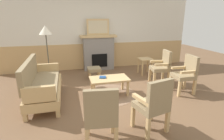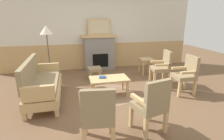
{
  "view_description": "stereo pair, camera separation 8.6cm",
  "coord_description": "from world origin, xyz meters",
  "px_view_note": "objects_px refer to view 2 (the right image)",
  "views": [
    {
      "loc": [
        -1.13,
        -4.05,
        1.92
      ],
      "look_at": [
        0.0,
        0.35,
        0.55
      ],
      "focal_mm": 28.56,
      "sensor_mm": 36.0,
      "label": 1
    },
    {
      "loc": [
        -1.05,
        -4.07,
        1.92
      ],
      "look_at": [
        0.0,
        0.35,
        0.55
      ],
      "focal_mm": 28.56,
      "sensor_mm": 36.0,
      "label": 2
    }
  ],
  "objects_px": {
    "book_on_table": "(102,77)",
    "footstool": "(95,70)",
    "fireplace": "(100,52)",
    "armchair_front_center": "(98,114)",
    "couch": "(42,84)",
    "armchair_near_fireplace": "(186,73)",
    "armchair_front_left": "(152,104)",
    "coffee_table": "(109,80)",
    "floor_lamp_by_couch": "(46,34)",
    "side_table": "(146,62)",
    "framed_picture": "(99,27)",
    "armchair_by_window_left": "(163,66)"
  },
  "relations": [
    {
      "from": "coffee_table",
      "to": "armchair_front_center",
      "type": "xyz_separation_m",
      "value": [
        -0.56,
        -1.79,
        0.15
      ]
    },
    {
      "from": "fireplace",
      "to": "side_table",
      "type": "height_order",
      "value": "fireplace"
    },
    {
      "from": "footstool",
      "to": "side_table",
      "type": "relative_size",
      "value": 0.73
    },
    {
      "from": "coffee_table",
      "to": "side_table",
      "type": "distance_m",
      "value": 2.07
    },
    {
      "from": "armchair_near_fireplace",
      "to": "footstool",
      "type": "bearing_deg",
      "value": 141.94
    },
    {
      "from": "armchair_front_left",
      "to": "floor_lamp_by_couch",
      "type": "relative_size",
      "value": 0.58
    },
    {
      "from": "fireplace",
      "to": "armchair_by_window_left",
      "type": "xyz_separation_m",
      "value": [
        1.54,
        -1.89,
        -0.11
      ]
    },
    {
      "from": "armchair_front_left",
      "to": "armchair_front_center",
      "type": "distance_m",
      "value": 0.92
    },
    {
      "from": "side_table",
      "to": "fireplace",
      "type": "bearing_deg",
      "value": 146.06
    },
    {
      "from": "coffee_table",
      "to": "book_on_table",
      "type": "bearing_deg",
      "value": 158.28
    },
    {
      "from": "framed_picture",
      "to": "fireplace",
      "type": "bearing_deg",
      "value": -90.0
    },
    {
      "from": "couch",
      "to": "armchair_near_fireplace",
      "type": "height_order",
      "value": "same"
    },
    {
      "from": "fireplace",
      "to": "floor_lamp_by_couch",
      "type": "height_order",
      "value": "floor_lamp_by_couch"
    },
    {
      "from": "couch",
      "to": "coffee_table",
      "type": "relative_size",
      "value": 1.88
    },
    {
      "from": "fireplace",
      "to": "coffee_table",
      "type": "distance_m",
      "value": 2.32
    },
    {
      "from": "couch",
      "to": "footstool",
      "type": "xyz_separation_m",
      "value": [
        1.41,
        1.26,
        -0.11
      ]
    },
    {
      "from": "book_on_table",
      "to": "armchair_near_fireplace",
      "type": "relative_size",
      "value": 0.17
    },
    {
      "from": "book_on_table",
      "to": "armchair_by_window_left",
      "type": "xyz_separation_m",
      "value": [
        1.85,
        0.35,
        0.08
      ]
    },
    {
      "from": "armchair_by_window_left",
      "to": "armchair_front_left",
      "type": "relative_size",
      "value": 1.0
    },
    {
      "from": "framed_picture",
      "to": "armchair_by_window_left",
      "type": "relative_size",
      "value": 0.82
    },
    {
      "from": "fireplace",
      "to": "armchair_front_center",
      "type": "relative_size",
      "value": 1.33
    },
    {
      "from": "framed_picture",
      "to": "couch",
      "type": "relative_size",
      "value": 0.44
    },
    {
      "from": "armchair_front_center",
      "to": "book_on_table",
      "type": "bearing_deg",
      "value": 77.66
    },
    {
      "from": "framed_picture",
      "to": "side_table",
      "type": "height_order",
      "value": "framed_picture"
    },
    {
      "from": "armchair_near_fireplace",
      "to": "armchair_front_center",
      "type": "height_order",
      "value": "same"
    },
    {
      "from": "coffee_table",
      "to": "armchair_front_left",
      "type": "xyz_separation_m",
      "value": [
        0.35,
        -1.68,
        0.15
      ]
    },
    {
      "from": "armchair_near_fireplace",
      "to": "floor_lamp_by_couch",
      "type": "distance_m",
      "value": 3.97
    },
    {
      "from": "framed_picture",
      "to": "armchair_near_fireplace",
      "type": "xyz_separation_m",
      "value": [
        1.79,
        -2.66,
        -1.02
      ]
    },
    {
      "from": "coffee_table",
      "to": "book_on_table",
      "type": "xyz_separation_m",
      "value": [
        -0.16,
        0.06,
        0.07
      ]
    },
    {
      "from": "armchair_front_center",
      "to": "armchair_near_fireplace",
      "type": "bearing_deg",
      "value": 29.9
    },
    {
      "from": "side_table",
      "to": "armchair_front_left",
      "type": "bearing_deg",
      "value": -112.28
    },
    {
      "from": "footstool",
      "to": "armchair_near_fireplace",
      "type": "bearing_deg",
      "value": -38.06
    },
    {
      "from": "fireplace",
      "to": "armchair_front_center",
      "type": "distance_m",
      "value": 4.16
    },
    {
      "from": "fireplace",
      "to": "footstool",
      "type": "distance_m",
      "value": 1.11
    },
    {
      "from": "floor_lamp_by_couch",
      "to": "couch",
      "type": "bearing_deg",
      "value": -92.7
    },
    {
      "from": "fireplace",
      "to": "coffee_table",
      "type": "height_order",
      "value": "fireplace"
    },
    {
      "from": "book_on_table",
      "to": "footstool",
      "type": "distance_m",
      "value": 1.26
    },
    {
      "from": "coffee_table",
      "to": "armchair_front_center",
      "type": "height_order",
      "value": "armchair_front_center"
    },
    {
      "from": "side_table",
      "to": "coffee_table",
      "type": "bearing_deg",
      "value": -140.03
    },
    {
      "from": "couch",
      "to": "book_on_table",
      "type": "height_order",
      "value": "couch"
    },
    {
      "from": "coffee_table",
      "to": "book_on_table",
      "type": "distance_m",
      "value": 0.18
    },
    {
      "from": "framed_picture",
      "to": "book_on_table",
      "type": "xyz_separation_m",
      "value": [
        -0.3,
        -2.24,
        -1.1
      ]
    },
    {
      "from": "floor_lamp_by_couch",
      "to": "fireplace",
      "type": "bearing_deg",
      "value": 29.8
    },
    {
      "from": "footstool",
      "to": "armchair_front_left",
      "type": "distance_m",
      "value": 3.05
    },
    {
      "from": "fireplace",
      "to": "floor_lamp_by_couch",
      "type": "distance_m",
      "value": 2.09
    },
    {
      "from": "coffee_table",
      "to": "floor_lamp_by_couch",
      "type": "distance_m",
      "value": 2.3
    },
    {
      "from": "armchair_near_fireplace",
      "to": "coffee_table",
      "type": "bearing_deg",
      "value": 169.61
    },
    {
      "from": "fireplace",
      "to": "armchair_front_left",
      "type": "height_order",
      "value": "fireplace"
    },
    {
      "from": "couch",
      "to": "armchair_front_left",
      "type": "relative_size",
      "value": 1.84
    },
    {
      "from": "book_on_table",
      "to": "armchair_front_center",
      "type": "xyz_separation_m",
      "value": [
        -0.41,
        -1.86,
        0.08
      ]
    }
  ]
}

